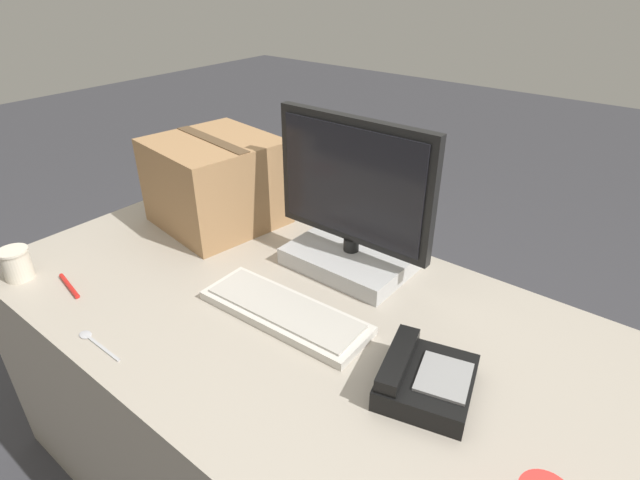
# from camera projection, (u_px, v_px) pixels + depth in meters

# --- Properties ---
(office_desk) EXTENTS (1.80, 0.90, 0.72)m
(office_desk) POSITION_uv_depth(u_px,v_px,m) (306.00, 414.00, 1.43)
(office_desk) COLOR #A89E8E
(office_desk) RESTS_ON ground_plane
(monitor) EXTENTS (0.48, 0.25, 0.43)m
(monitor) POSITION_uv_depth(u_px,v_px,m) (352.00, 217.00, 1.37)
(monitor) COLOR #B7B7B7
(monitor) RESTS_ON office_desk
(keyboard) EXTENTS (0.45, 0.17, 0.03)m
(keyboard) POSITION_uv_depth(u_px,v_px,m) (284.00, 311.00, 1.24)
(keyboard) COLOR beige
(keyboard) RESTS_ON office_desk
(desk_phone) EXTENTS (0.22, 0.23, 0.08)m
(desk_phone) POSITION_uv_depth(u_px,v_px,m) (424.00, 379.00, 1.02)
(desk_phone) COLOR black
(desk_phone) RESTS_ON office_desk
(paper_cup_left) EXTENTS (0.08, 0.08, 0.09)m
(paper_cup_left) POSITION_uv_depth(u_px,v_px,m) (16.00, 264.00, 1.37)
(paper_cup_left) COLOR beige
(paper_cup_left) RESTS_ON office_desk
(spoon) EXTENTS (0.16, 0.03, 0.00)m
(spoon) POSITION_uv_depth(u_px,v_px,m) (93.00, 341.00, 1.16)
(spoon) COLOR #B2B2B7
(spoon) RESTS_ON office_desk
(cardboard_box) EXTENTS (0.41, 0.40, 0.29)m
(cardboard_box) POSITION_uv_depth(u_px,v_px,m) (216.00, 182.00, 1.63)
(cardboard_box) COLOR #9E754C
(cardboard_box) RESTS_ON office_desk
(pen_marker) EXTENTS (0.14, 0.04, 0.01)m
(pen_marker) POSITION_uv_depth(u_px,v_px,m) (69.00, 286.00, 1.35)
(pen_marker) COLOR red
(pen_marker) RESTS_ON office_desk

